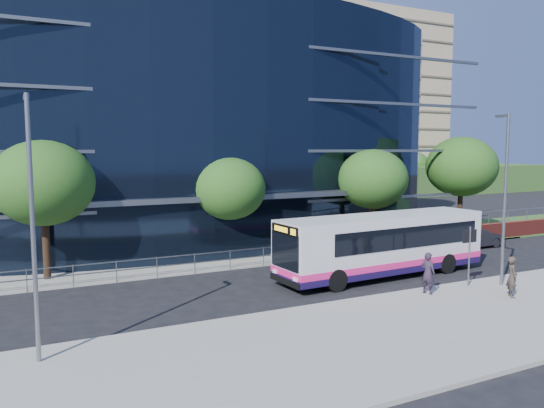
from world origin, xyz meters
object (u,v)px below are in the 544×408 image
streetlight_east (505,194)px  pedestrian_b (512,277)px  city_bus (384,244)px  parked_car (476,238)px  street_sign (469,244)px  tree_dist_e (331,164)px  pedestrian (428,273)px  streetlight_west (32,221)px  tree_far_b (229,189)px  tree_far_a (43,183)px  tree_far_d (461,167)px  tree_dist_f (414,164)px  tree_far_c (373,179)px

streetlight_east → pedestrian_b: streetlight_east is taller
city_bus → parked_car: (10.48, 3.53, -1.02)m
street_sign → tree_dist_e: size_ratio=0.43×
tree_dist_e → pedestrian: bearing=-118.0°
streetlight_west → tree_dist_e: bearing=48.0°
parked_car → streetlight_east: bearing=138.9°
city_bus → pedestrian: (-0.72, -3.94, -0.60)m
tree_far_b → tree_dist_e: size_ratio=0.93×
streetlight_east → street_sign: bearing=158.6°
tree_dist_e → pedestrian: tree_dist_e is taller
tree_far_b → tree_dist_e: (27.00, 30.50, 0.33)m
streetlight_west → tree_far_a: bearing=84.9°
tree_far_d → streetlight_west: streetlight_west is taller
streetlight_west → tree_far_d: bearing=22.1°
tree_far_b → tree_far_d: size_ratio=0.81×
parked_car → pedestrian: (-11.20, -7.47, 0.41)m
tree_far_b → street_sign: bearing=-55.9°
city_bus → pedestrian: city_bus is taller
street_sign → streetlight_east: size_ratio=0.35×
tree_dist_e → streetlight_west: streetlight_west is taller
tree_far_b → streetlight_west: size_ratio=0.76×
tree_far_b → pedestrian_b: (7.70, -13.31, -3.17)m
street_sign → tree_dist_e: bearing=64.9°
tree_dist_f → streetlight_west: (-54.00, -44.17, 0.23)m
tree_dist_e → pedestrian_b: 48.00m
tree_far_d → parked_car: size_ratio=1.84×
streetlight_east → pedestrian_b: bearing=-128.4°
tree_far_c → streetlight_west: (-21.00, -11.17, -0.10)m
street_sign → parked_car: (8.54, 7.30, -1.48)m
tree_dist_e → tree_dist_f: tree_dist_e is taller
parked_car → tree_dist_f: bearing=-35.9°
tree_far_a → pedestrian: tree_far_a is taller
tree_far_d → streetlight_west: bearing=-157.9°
tree_dist_e → streetlight_east: streetlight_east is taller
street_sign → streetlight_west: size_ratio=0.35×
tree_far_a → streetlight_east: (19.00, -11.17, -0.42)m
street_sign → tree_far_d: 16.61m
tree_far_a → streetlight_west: size_ratio=0.87×
street_sign → tree_far_a: 20.63m
street_sign → tree_far_c: (2.50, 10.59, 2.39)m
street_sign → tree_dist_f: 56.25m
tree_dist_f → tree_far_d: bearing=-126.9°
tree_far_d → tree_dist_f: bearing=53.1°
tree_far_a → parked_car: tree_far_a is taller
tree_far_b → parked_car: (16.04, -3.79, -3.54)m
streetlight_west → parked_car: size_ratio=1.97×
streetlight_west → parked_car: (27.04, 7.89, -3.77)m
tree_far_c → pedestrian_b: bearing=-100.2°
tree_far_d → parked_car: 6.90m
tree_far_b → tree_dist_f: same height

